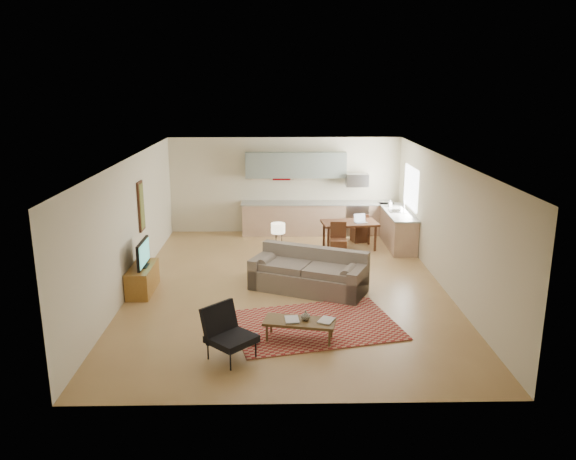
{
  "coord_description": "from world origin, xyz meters",
  "views": [
    {
      "loc": [
        -0.23,
        -11.2,
        4.21
      ],
      "look_at": [
        0.0,
        0.3,
        1.15
      ],
      "focal_mm": 35.0,
      "sensor_mm": 36.0,
      "label": 1
    }
  ],
  "objects_px": {
    "coffee_table": "(299,330)",
    "armchair": "(231,334)",
    "dining_table": "(349,235)",
    "tv_credenza": "(143,279)",
    "console_table": "(278,258)",
    "sofa": "(308,271)"
  },
  "relations": [
    {
      "from": "tv_credenza",
      "to": "sofa",
      "type": "bearing_deg",
      "value": -0.16
    },
    {
      "from": "tv_credenza",
      "to": "console_table",
      "type": "xyz_separation_m",
      "value": [
        2.79,
        1.17,
        0.05
      ]
    },
    {
      "from": "coffee_table",
      "to": "armchair",
      "type": "relative_size",
      "value": 1.42
    },
    {
      "from": "armchair",
      "to": "console_table",
      "type": "distance_m",
      "value": 4.18
    },
    {
      "from": "coffee_table",
      "to": "console_table",
      "type": "xyz_separation_m",
      "value": [
        -0.34,
        3.49,
        0.14
      ]
    },
    {
      "from": "sofa",
      "to": "armchair",
      "type": "height_order",
      "value": "sofa"
    },
    {
      "from": "armchair",
      "to": "dining_table",
      "type": "relative_size",
      "value": 0.6
    },
    {
      "from": "coffee_table",
      "to": "tv_credenza",
      "type": "bearing_deg",
      "value": 154.94
    },
    {
      "from": "sofa",
      "to": "dining_table",
      "type": "relative_size",
      "value": 1.74
    },
    {
      "from": "coffee_table",
      "to": "tv_credenza",
      "type": "distance_m",
      "value": 3.9
    },
    {
      "from": "coffee_table",
      "to": "dining_table",
      "type": "xyz_separation_m",
      "value": [
        1.5,
        5.31,
        0.18
      ]
    },
    {
      "from": "sofa",
      "to": "console_table",
      "type": "relative_size",
      "value": 3.79
    },
    {
      "from": "sofa",
      "to": "tv_credenza",
      "type": "height_order",
      "value": "sofa"
    },
    {
      "from": "dining_table",
      "to": "armchair",
      "type": "bearing_deg",
      "value": -119.71
    },
    {
      "from": "sofa",
      "to": "dining_table",
      "type": "height_order",
      "value": "sofa"
    },
    {
      "from": "coffee_table",
      "to": "sofa",
      "type": "bearing_deg",
      "value": 94.62
    },
    {
      "from": "dining_table",
      "to": "tv_credenza",
      "type": "bearing_deg",
      "value": -153.38
    },
    {
      "from": "dining_table",
      "to": "sofa",
      "type": "bearing_deg",
      "value": -118.41
    },
    {
      "from": "console_table",
      "to": "coffee_table",
      "type": "bearing_deg",
      "value": -63.72
    },
    {
      "from": "coffee_table",
      "to": "armchair",
      "type": "xyz_separation_m",
      "value": [
        -1.08,
        -0.63,
        0.24
      ]
    },
    {
      "from": "sofa",
      "to": "coffee_table",
      "type": "relative_size",
      "value": 2.05
    },
    {
      "from": "sofa",
      "to": "armchair",
      "type": "xyz_separation_m",
      "value": [
        -1.35,
        -2.94,
        -0.0
      ]
    }
  ]
}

